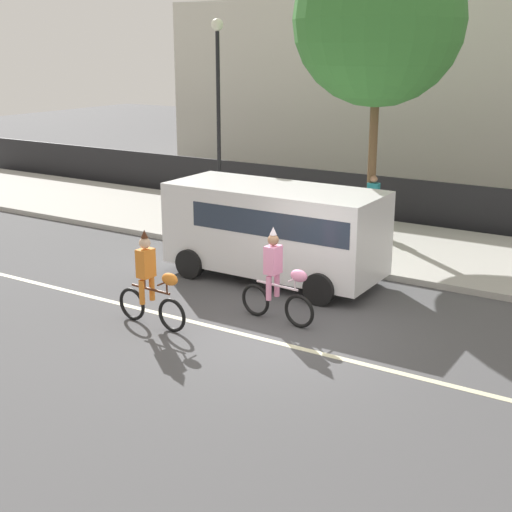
# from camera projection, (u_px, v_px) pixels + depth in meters

# --- Properties ---
(ground_plane) EXTENTS (80.00, 80.00, 0.00)m
(ground_plane) POSITION_uv_depth(u_px,v_px,m) (283.00, 332.00, 13.59)
(ground_plane) COLOR #4C4C4F
(road_centre_line) EXTENTS (36.00, 0.14, 0.01)m
(road_centre_line) POSITION_uv_depth(u_px,v_px,m) (270.00, 341.00, 13.19)
(road_centre_line) COLOR beige
(road_centre_line) RESTS_ON ground
(sidewalk_curb) EXTENTS (60.00, 5.00, 0.15)m
(sidewalk_curb) POSITION_uv_depth(u_px,v_px,m) (406.00, 249.00, 18.85)
(sidewalk_curb) COLOR #ADAAA3
(sidewalk_curb) RESTS_ON ground
(fence_line) EXTENTS (40.00, 0.08, 1.40)m
(fence_line) POSITION_uv_depth(u_px,v_px,m) (443.00, 206.00, 21.03)
(fence_line) COLOR black
(fence_line) RESTS_ON ground
(parade_cyclist_orange) EXTENTS (1.72, 0.50, 1.92)m
(parade_cyclist_orange) POSITION_uv_depth(u_px,v_px,m) (151.00, 285.00, 13.66)
(parade_cyclist_orange) COLOR black
(parade_cyclist_orange) RESTS_ON ground
(parade_cyclist_pink) EXTENTS (1.72, 0.50, 1.92)m
(parade_cyclist_pink) POSITION_uv_depth(u_px,v_px,m) (278.00, 281.00, 13.88)
(parade_cyclist_pink) COLOR black
(parade_cyclist_pink) RESTS_ON ground
(parked_van_white) EXTENTS (5.00, 2.22, 2.18)m
(parked_van_white) POSITION_uv_depth(u_px,v_px,m) (277.00, 226.00, 16.30)
(parked_van_white) COLOR white
(parked_van_white) RESTS_ON ground
(street_lamp_post) EXTENTS (0.36, 0.36, 5.86)m
(street_lamp_post) POSITION_uv_depth(u_px,v_px,m) (218.00, 89.00, 21.37)
(street_lamp_post) COLOR black
(street_lamp_post) RESTS_ON sidewalk_curb
(street_tree_near_lamp) EXTENTS (4.57, 4.57, 8.04)m
(street_tree_near_lamp) POSITION_uv_depth(u_px,v_px,m) (379.00, 20.00, 18.80)
(street_tree_near_lamp) COLOR brown
(street_tree_near_lamp) RESTS_ON sidewalk_curb
(pedestrian_onlooker) EXTENTS (0.32, 0.20, 1.62)m
(pedestrian_onlooker) POSITION_uv_depth(u_px,v_px,m) (373.00, 202.00, 20.05)
(pedestrian_onlooker) COLOR #33333D
(pedestrian_onlooker) RESTS_ON sidewalk_curb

